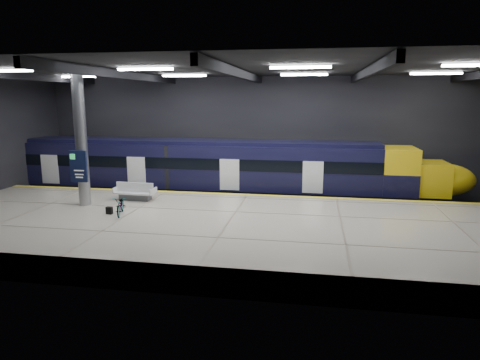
# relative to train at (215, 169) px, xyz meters

# --- Properties ---
(ground) EXTENTS (30.00, 30.00, 0.00)m
(ground) POSITION_rel_train_xyz_m (2.53, -5.50, -2.06)
(ground) COLOR black
(ground) RESTS_ON ground
(room_shell) EXTENTS (30.10, 16.10, 8.05)m
(room_shell) POSITION_rel_train_xyz_m (2.53, -5.49, 3.66)
(room_shell) COLOR black
(room_shell) RESTS_ON ground
(platform) EXTENTS (30.00, 11.00, 1.10)m
(platform) POSITION_rel_train_xyz_m (2.53, -8.00, -1.51)
(platform) COLOR beige
(platform) RESTS_ON ground
(safety_strip) EXTENTS (30.00, 0.40, 0.01)m
(safety_strip) POSITION_rel_train_xyz_m (2.53, -2.75, -0.95)
(safety_strip) COLOR yellow
(safety_strip) RESTS_ON platform
(rails) EXTENTS (30.00, 1.52, 0.16)m
(rails) POSITION_rel_train_xyz_m (2.53, 0.00, -1.98)
(rails) COLOR gray
(rails) RESTS_ON ground
(train) EXTENTS (29.40, 2.84, 3.79)m
(train) POSITION_rel_train_xyz_m (0.00, 0.00, 0.00)
(train) COLOR black
(train) RESTS_ON ground
(bench) EXTENTS (2.24, 1.01, 0.97)m
(bench) POSITION_rel_train_xyz_m (-3.34, -5.02, -0.62)
(bench) COLOR #595B60
(bench) RESTS_ON platform
(bicycle) EXTENTS (1.07, 1.83, 0.91)m
(bicycle) POSITION_rel_train_xyz_m (-2.80, -7.96, -0.50)
(bicycle) COLOR #99999E
(bicycle) RESTS_ON platform
(pannier_bag) EXTENTS (0.31, 0.21, 0.35)m
(pannier_bag) POSITION_rel_train_xyz_m (-3.40, -7.96, -0.78)
(pannier_bag) COLOR black
(pannier_bag) RESTS_ON platform
(info_column) EXTENTS (0.90, 0.78, 6.90)m
(info_column) POSITION_rel_train_xyz_m (-5.47, -6.52, 2.40)
(info_column) COLOR #9EA0A5
(info_column) RESTS_ON platform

